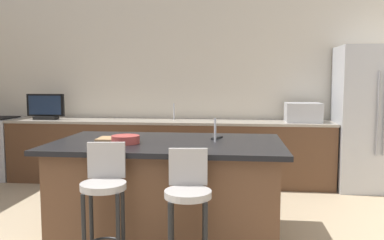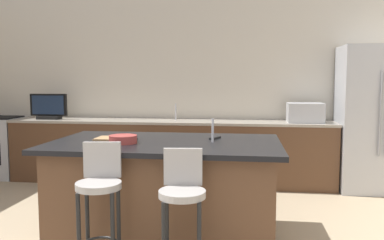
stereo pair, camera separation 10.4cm
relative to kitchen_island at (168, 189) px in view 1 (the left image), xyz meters
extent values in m
cube|color=beige|center=(-0.28, 2.40, 0.97)|extent=(6.99, 0.12, 2.87)
cube|color=brown|center=(-0.36, 2.02, -0.03)|extent=(4.65, 0.60, 0.88)
cube|color=#9E9384|center=(-0.36, 2.02, 0.42)|extent=(4.68, 0.62, 0.04)
cube|color=black|center=(0.00, 0.00, -0.43)|extent=(1.88, 1.02, 0.09)
cube|color=brown|center=(0.00, 0.00, 0.01)|extent=(1.96, 1.10, 0.79)
cube|color=black|center=(0.00, 0.00, 0.43)|extent=(2.12, 1.26, 0.04)
cube|color=#B7BABF|center=(2.45, 1.98, 0.50)|extent=(0.92, 0.68, 1.95)
cylinder|color=gray|center=(2.41, 1.60, 0.60)|extent=(0.02, 0.02, 1.07)
cube|color=#B7BABF|center=(1.55, 2.02, 0.57)|extent=(0.48, 0.36, 0.27)
cube|color=black|center=(-2.17, 1.97, 0.47)|extent=(0.34, 0.16, 0.05)
cube|color=black|center=(-2.17, 1.97, 0.65)|extent=(0.56, 0.05, 0.33)
cube|color=#1E2D47|center=(-2.17, 1.94, 0.65)|extent=(0.49, 0.01, 0.28)
cylinder|color=#B2B2B7|center=(-0.28, 2.12, 0.56)|extent=(0.02, 0.02, 0.24)
cylinder|color=#B2B2B7|center=(0.44, 0.00, 0.56)|extent=(0.02, 0.02, 0.22)
cylinder|color=gray|center=(-0.34, -0.82, 0.24)|extent=(0.34, 0.34, 0.05)
cube|color=gray|center=(-0.36, -0.68, 0.40)|extent=(0.29, 0.08, 0.28)
cylinder|color=black|center=(-0.20, -0.93, -0.13)|extent=(0.03, 0.03, 0.68)
cylinder|color=black|center=(-0.48, -0.72, -0.13)|extent=(0.03, 0.03, 0.68)
cylinder|color=black|center=(-0.24, -0.69, -0.13)|extent=(0.03, 0.03, 0.68)
cylinder|color=gray|center=(0.29, -0.86, 0.21)|extent=(0.34, 0.34, 0.05)
cube|color=gray|center=(0.28, -0.71, 0.37)|extent=(0.29, 0.07, 0.28)
cylinder|color=black|center=(0.16, -0.75, -0.14)|extent=(0.03, 0.03, 0.65)
cylinder|color=black|center=(0.40, -0.72, -0.14)|extent=(0.03, 0.03, 0.65)
cylinder|color=#993833|center=(-0.36, -0.16, 0.49)|extent=(0.25, 0.25, 0.07)
cube|color=black|center=(-0.32, 0.06, 0.46)|extent=(0.10, 0.16, 0.01)
cube|color=black|center=(0.45, 0.22, 0.46)|extent=(0.11, 0.17, 0.02)
cube|color=#A87F51|center=(-0.52, 0.05, 0.46)|extent=(0.33, 0.25, 0.02)
camera|label=1|loc=(0.63, -3.61, 1.02)|focal=37.14mm
camera|label=2|loc=(0.73, -3.59, 1.02)|focal=37.14mm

